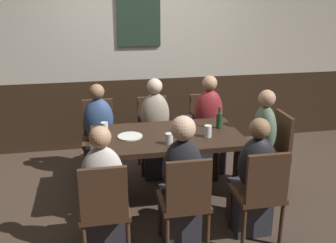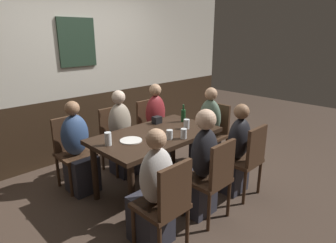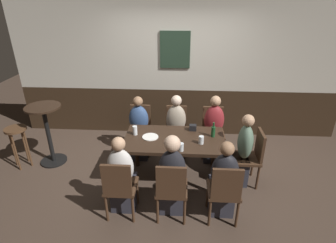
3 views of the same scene
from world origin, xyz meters
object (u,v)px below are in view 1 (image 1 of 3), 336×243
(chair_left_near, at_px, (104,207))
(person_mid_far, at_px, (156,135))
(beer_bottle_green, at_px, (219,120))
(chair_right_far, at_px, (205,126))
(person_right_near, at_px, (253,186))
(person_left_far, at_px, (100,140))
(person_head_east, at_px, (258,151))
(person_left_near, at_px, (104,199))
(tumbler_water, at_px, (208,132))
(pint_glass_amber, at_px, (105,130))
(condiment_caddy, at_px, (187,120))
(chair_mid_far, at_px, (154,129))
(chair_left_far, at_px, (99,133))
(chair_mid_near, at_px, (185,199))
(pint_glass_stout, at_px, (185,142))
(dining_table, at_px, (166,143))
(pint_glass_pale, at_px, (169,140))
(chair_right_near, at_px, (261,191))
(chair_head_east, at_px, (273,149))
(plate_white_large, at_px, (130,136))
(person_mid_near, at_px, (181,189))
(person_right_far, at_px, (209,131))

(chair_left_near, xyz_separation_m, person_mid_far, (0.65, 1.51, -0.01))
(beer_bottle_green, bearing_deg, chair_right_far, 83.98)
(person_right_near, bearing_deg, person_left_far, 134.14)
(person_head_east, bearing_deg, chair_left_near, -153.08)
(person_left_near, xyz_separation_m, person_head_east, (1.65, 0.67, 0.01))
(person_mid_far, relative_size, tumbler_water, 9.77)
(pint_glass_amber, distance_m, beer_bottle_green, 1.18)
(person_right_near, bearing_deg, condiment_caddy, 111.52)
(person_left_near, height_order, condiment_caddy, person_left_near)
(chair_mid_far, relative_size, tumbler_water, 7.46)
(chair_left_far, xyz_separation_m, chair_mid_near, (0.65, -1.67, 0.00))
(person_head_east, height_order, pint_glass_stout, person_head_east)
(dining_table, bearing_deg, pint_glass_stout, -73.00)
(person_mid_far, height_order, pint_glass_amber, person_mid_far)
(pint_glass_pale, bearing_deg, person_right_near, -32.38)
(chair_right_near, bearing_deg, dining_table, 127.97)
(chair_head_east, distance_m, person_mid_far, 1.34)
(chair_mid_near, relative_size, tumbler_water, 7.46)
(plate_white_large, relative_size, condiment_caddy, 2.21)
(chair_right_near, distance_m, person_left_near, 1.32)
(chair_left_near, bearing_deg, chair_right_far, 52.03)
(person_mid_far, bearing_deg, person_mid_near, -90.00)
(chair_left_near, bearing_deg, chair_right_near, 0.00)
(person_right_near, bearing_deg, pint_glass_amber, 149.01)
(chair_right_far, height_order, pint_glass_amber, same)
(person_mid_near, bearing_deg, chair_right_near, -13.87)
(chair_left_near, height_order, condiment_caddy, chair_left_near)
(dining_table, height_order, person_right_far, person_right_far)
(chair_left_far, relative_size, person_right_far, 0.76)
(pint_glass_amber, xyz_separation_m, plate_white_large, (0.24, -0.07, -0.06))
(person_left_far, bearing_deg, person_right_near, -45.86)
(chair_left_near, bearing_deg, chair_head_east, 24.80)
(person_right_near, xyz_separation_m, pint_glass_pale, (-0.67, 0.43, 0.32))
(pint_glass_pale, height_order, plate_white_large, pint_glass_pale)
(tumbler_water, xyz_separation_m, condiment_caddy, (-0.11, 0.42, -0.01))
(dining_table, relative_size, person_left_far, 1.33)
(person_head_east, xyz_separation_m, plate_white_large, (-1.36, 0.01, 0.27))
(person_left_near, xyz_separation_m, person_right_near, (1.31, 0.00, -0.01))
(chair_right_far, distance_m, pint_glass_stout, 1.33)
(chair_left_far, relative_size, pint_glass_stout, 7.74)
(chair_left_near, bearing_deg, condiment_caddy, 50.26)
(condiment_caddy, bearing_deg, person_left_near, -134.23)
(person_right_far, bearing_deg, person_left_far, -179.93)
(person_mid_far, distance_m, beer_bottle_green, 0.89)
(chair_right_far, distance_m, chair_head_east, 0.98)
(person_mid_far, bearing_deg, pint_glass_pale, -91.26)
(chair_left_near, height_order, person_right_near, person_right_near)
(person_mid_far, bearing_deg, tumbler_water, -64.42)
(chair_mid_far, height_order, beer_bottle_green, beer_bottle_green)
(person_right_far, height_order, tumbler_water, person_right_far)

